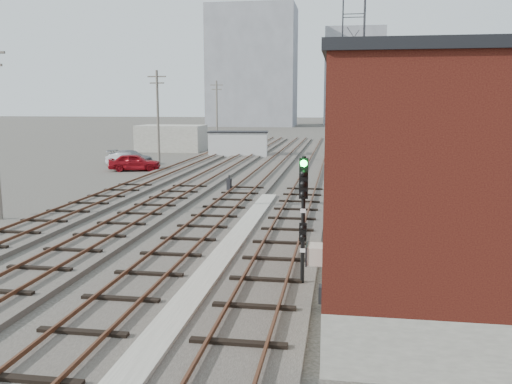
% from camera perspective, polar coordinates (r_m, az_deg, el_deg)
% --- Properties ---
extents(ground, '(320.00, 320.00, 0.00)m').
position_cam_1_polar(ground, '(65.52, 4.65, 4.13)').
color(ground, '#282621').
rests_on(ground, ground).
extents(track_right, '(3.20, 90.00, 0.39)m').
position_cam_1_polar(track_right, '(44.51, 5.83, 1.77)').
color(track_right, '#332D28').
rests_on(track_right, ground).
extents(track_mid_right, '(3.20, 90.00, 0.39)m').
position_cam_1_polar(track_mid_right, '(44.90, 0.72, 1.89)').
color(track_mid_right, '#332D28').
rests_on(track_mid_right, ground).
extents(track_mid_left, '(3.20, 90.00, 0.39)m').
position_cam_1_polar(track_mid_left, '(45.64, -4.26, 1.98)').
color(track_mid_left, '#332D28').
rests_on(track_mid_left, ground).
extents(track_left, '(3.20, 90.00, 0.39)m').
position_cam_1_polar(track_left, '(46.70, -9.04, 2.06)').
color(track_left, '#332D28').
rests_on(track_left, ground).
extents(platform_curb, '(0.90, 28.00, 0.26)m').
position_cam_1_polar(platform_curb, '(20.40, -3.74, -7.25)').
color(platform_curb, gray).
rests_on(platform_curb, ground).
extents(brick_building, '(6.54, 12.20, 7.22)m').
position_cam_1_polar(brick_building, '(17.43, 17.65, 1.25)').
color(brick_building, gray).
rests_on(brick_building, ground).
extents(lattice_tower, '(1.60, 1.60, 15.00)m').
position_cam_1_polar(lattice_tower, '(40.10, 10.06, 11.44)').
color(lattice_tower, black).
rests_on(lattice_tower, ground).
extents(utility_pole_left_b, '(1.80, 0.24, 9.00)m').
position_cam_1_polar(utility_pole_left_b, '(52.99, -10.29, 7.97)').
color(utility_pole_left_b, '#595147').
rests_on(utility_pole_left_b, ground).
extents(utility_pole_left_c, '(1.80, 0.24, 9.00)m').
position_cam_1_polar(utility_pole_left_c, '(77.05, -4.14, 8.49)').
color(utility_pole_left_c, '#595147').
rests_on(utility_pole_left_c, ground).
extents(utility_pole_right_a, '(1.80, 0.24, 9.00)m').
position_cam_1_polar(utility_pole_right_a, '(33.13, 11.89, 7.17)').
color(utility_pole_right_a, '#595147').
rests_on(utility_pole_right_a, ground).
extents(utility_pole_right_b, '(1.80, 0.24, 9.00)m').
position_cam_1_polar(utility_pole_right_b, '(63.10, 10.52, 8.17)').
color(utility_pole_right_b, '#595147').
rests_on(utility_pole_right_b, ground).
extents(apartment_left, '(22.00, 14.00, 30.00)m').
position_cam_1_polar(apartment_left, '(142.20, -0.37, 13.03)').
color(apartment_left, gray).
rests_on(apartment_left, ground).
extents(apartment_right, '(16.00, 12.00, 26.00)m').
position_cam_1_polar(apartment_right, '(155.26, 10.28, 11.83)').
color(apartment_right, gray).
rests_on(apartment_right, ground).
extents(shed_left, '(8.00, 5.00, 3.20)m').
position_cam_1_polar(shed_left, '(68.46, -8.88, 5.62)').
color(shed_left, gray).
rests_on(shed_left, ground).
extents(shed_right, '(6.00, 6.00, 4.00)m').
position_cam_1_polar(shed_right, '(75.29, 12.13, 6.16)').
color(shed_right, gray).
rests_on(shed_right, ground).
extents(signal_mast, '(0.40, 0.42, 4.31)m').
position_cam_1_polar(signal_mast, '(17.22, 4.99, -2.01)').
color(signal_mast, gray).
rests_on(signal_mast, ground).
extents(switch_stand, '(0.33, 0.33, 1.15)m').
position_cam_1_polar(switch_stand, '(36.15, -2.84, 0.75)').
color(switch_stand, black).
rests_on(switch_stand, ground).
extents(site_trailer, '(6.96, 3.62, 2.81)m').
position_cam_1_polar(site_trailer, '(61.16, -1.87, 5.12)').
color(site_trailer, silver).
rests_on(site_trailer, ground).
extents(car_red, '(4.81, 2.81, 1.54)m').
position_cam_1_polar(car_red, '(49.12, -12.66, 3.08)').
color(car_red, maroon).
rests_on(car_red, ground).
extents(car_silver, '(3.93, 2.64, 1.23)m').
position_cam_1_polar(car_silver, '(52.88, -13.73, 3.31)').
color(car_silver, '#A8AAAF').
rests_on(car_silver, ground).
extents(car_grey, '(4.91, 2.76, 1.34)m').
position_cam_1_polar(car_grey, '(54.90, -13.06, 3.61)').
color(car_grey, slate).
rests_on(car_grey, ground).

